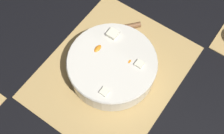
% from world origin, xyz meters
% --- Properties ---
extents(ground_plane, '(6.00, 6.00, 0.00)m').
position_xyz_m(ground_plane, '(0.00, 0.00, 0.00)').
color(ground_plane, black).
extents(bamboo_mat_center, '(0.48, 0.38, 0.01)m').
position_xyz_m(bamboo_mat_center, '(-0.00, 0.00, 0.00)').
color(bamboo_mat_center, tan).
rests_on(bamboo_mat_center, ground_plane).
extents(fruit_salad_bowl, '(0.27, 0.27, 0.08)m').
position_xyz_m(fruit_salad_bowl, '(0.00, 0.00, 0.04)').
color(fruit_salad_bowl, silver).
rests_on(fruit_salad_bowl, bamboo_mat_center).
extents(paring_knife, '(0.12, 0.10, 0.02)m').
position_xyz_m(paring_knife, '(0.16, 0.04, 0.01)').
color(paring_knife, silver).
rests_on(paring_knife, bamboo_mat_center).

